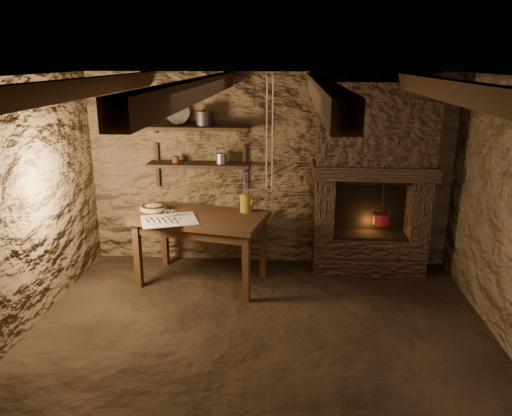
# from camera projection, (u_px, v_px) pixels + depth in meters

# --- Properties ---
(floor) EXTENTS (4.50, 4.50, 0.00)m
(floor) POSITION_uv_depth(u_px,v_px,m) (258.00, 342.00, 4.66)
(floor) COLOR black
(floor) RESTS_ON ground
(back_wall) EXTENTS (4.50, 0.04, 2.40)m
(back_wall) POSITION_uv_depth(u_px,v_px,m) (269.00, 171.00, 6.23)
(back_wall) COLOR brown
(back_wall) RESTS_ON floor
(front_wall) EXTENTS (4.50, 0.04, 2.40)m
(front_wall) POSITION_uv_depth(u_px,v_px,m) (232.00, 349.00, 2.41)
(front_wall) COLOR brown
(front_wall) RESTS_ON floor
(left_wall) EXTENTS (0.04, 4.00, 2.40)m
(left_wall) POSITION_uv_depth(u_px,v_px,m) (8.00, 215.00, 4.47)
(left_wall) COLOR brown
(left_wall) RESTS_ON floor
(ceiling) EXTENTS (4.50, 4.00, 0.04)m
(ceiling) POSITION_uv_depth(u_px,v_px,m) (258.00, 78.00, 3.97)
(ceiling) COLOR black
(ceiling) RESTS_ON back_wall
(beam_far_left) EXTENTS (0.14, 3.95, 0.16)m
(beam_far_left) POSITION_uv_depth(u_px,v_px,m) (77.00, 89.00, 4.10)
(beam_far_left) COLOR black
(beam_far_left) RESTS_ON ceiling
(beam_mid_left) EXTENTS (0.14, 3.95, 0.16)m
(beam_mid_left) POSITION_uv_depth(u_px,v_px,m) (197.00, 89.00, 4.03)
(beam_mid_left) COLOR black
(beam_mid_left) RESTS_ON ceiling
(beam_mid_right) EXTENTS (0.14, 3.95, 0.16)m
(beam_mid_right) POSITION_uv_depth(u_px,v_px,m) (321.00, 90.00, 3.96)
(beam_mid_right) COLOR black
(beam_mid_right) RESTS_ON ceiling
(beam_far_right) EXTENTS (0.14, 3.95, 0.16)m
(beam_far_right) POSITION_uv_depth(u_px,v_px,m) (450.00, 90.00, 3.90)
(beam_far_right) COLOR black
(beam_far_right) RESTS_ON ceiling
(shelf_lower) EXTENTS (1.25, 0.30, 0.04)m
(shelf_lower) POSITION_uv_depth(u_px,v_px,m) (199.00, 165.00, 6.10)
(shelf_lower) COLOR black
(shelf_lower) RESTS_ON back_wall
(shelf_upper) EXTENTS (1.25, 0.30, 0.04)m
(shelf_upper) POSITION_uv_depth(u_px,v_px,m) (198.00, 128.00, 5.97)
(shelf_upper) COLOR black
(shelf_upper) RESTS_ON back_wall
(hearth) EXTENTS (1.43, 0.51, 2.30)m
(hearth) POSITION_uv_depth(u_px,v_px,m) (373.00, 174.00, 5.92)
(hearth) COLOR #322119
(hearth) RESTS_ON floor
(work_table) EXTENTS (1.59, 1.12, 0.82)m
(work_table) POSITION_uv_depth(u_px,v_px,m) (202.00, 246.00, 5.82)
(work_table) COLOR #352112
(work_table) RESTS_ON floor
(linen_cloth) EXTENTS (0.73, 0.66, 0.01)m
(linen_cloth) POSITION_uv_depth(u_px,v_px,m) (169.00, 220.00, 5.52)
(linen_cloth) COLOR beige
(linen_cloth) RESTS_ON work_table
(pewter_cutlery_row) EXTENTS (0.54, 0.35, 0.01)m
(pewter_cutlery_row) POSITION_uv_depth(u_px,v_px,m) (169.00, 220.00, 5.50)
(pewter_cutlery_row) COLOR gray
(pewter_cutlery_row) RESTS_ON linen_cloth
(drinking_glasses) EXTENTS (0.19, 0.06, 0.08)m
(drinking_glasses) POSITION_uv_depth(u_px,v_px,m) (173.00, 213.00, 5.62)
(drinking_glasses) COLOR white
(drinking_glasses) RESTS_ON linen_cloth
(stoneware_jug) EXTENTS (0.16, 0.16, 0.49)m
(stoneware_jug) POSITION_uv_depth(u_px,v_px,m) (246.00, 194.00, 5.78)
(stoneware_jug) COLOR olive
(stoneware_jug) RESTS_ON work_table
(wooden_bowl) EXTENTS (0.33, 0.33, 0.11)m
(wooden_bowl) POSITION_uv_depth(u_px,v_px,m) (154.00, 209.00, 5.84)
(wooden_bowl) COLOR #A47D47
(wooden_bowl) RESTS_ON work_table
(iron_stockpot) EXTENTS (0.28, 0.28, 0.16)m
(iron_stockpot) POSITION_uv_depth(u_px,v_px,m) (204.00, 119.00, 5.94)
(iron_stockpot) COLOR #2A2725
(iron_stockpot) RESTS_ON shelf_upper
(tin_pan) EXTENTS (0.29, 0.13, 0.29)m
(tin_pan) POSITION_uv_depth(u_px,v_px,m) (178.00, 113.00, 6.04)
(tin_pan) COLOR #9D9E99
(tin_pan) RESTS_ON shelf_upper
(small_kettle) EXTENTS (0.22, 0.19, 0.19)m
(small_kettle) POSITION_uv_depth(u_px,v_px,m) (221.00, 158.00, 6.06)
(small_kettle) COLOR #9D9E99
(small_kettle) RESTS_ON shelf_lower
(rusty_tin) EXTENTS (0.10, 0.10, 0.08)m
(rusty_tin) POSITION_uv_depth(u_px,v_px,m) (176.00, 159.00, 6.10)
(rusty_tin) COLOR #552411
(rusty_tin) RESTS_ON shelf_lower
(red_pot) EXTENTS (0.24, 0.24, 0.54)m
(red_pot) POSITION_uv_depth(u_px,v_px,m) (381.00, 218.00, 6.01)
(red_pot) COLOR maroon
(red_pot) RESTS_ON hearth
(hanging_ropes) EXTENTS (0.08, 0.08, 1.20)m
(hanging_ropes) POSITION_uv_depth(u_px,v_px,m) (270.00, 134.00, 5.14)
(hanging_ropes) COLOR #CEB691
(hanging_ropes) RESTS_ON ceiling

